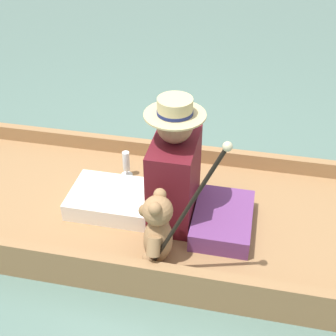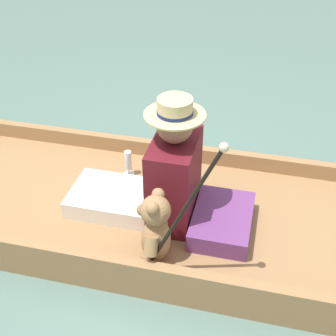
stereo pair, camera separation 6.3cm
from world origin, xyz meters
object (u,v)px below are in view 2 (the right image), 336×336
wine_glass (128,162)px  walking_cane (188,203)px  seated_person (158,177)px  teddy_bear (155,230)px

wine_glass → walking_cane: bearing=-144.5°
seated_person → teddy_bear: bearing=-176.8°
wine_glass → walking_cane: size_ratio=0.22×
seated_person → walking_cane: (-0.44, -0.26, 0.22)m
seated_person → teddy_bear: (-0.36, -0.08, -0.07)m
teddy_bear → walking_cane: 0.35m
seated_person → wine_glass: 0.47m
seated_person → teddy_bear: size_ratio=1.85×
seated_person → teddy_bear: seated_person is taller
seated_person → walking_cane: walking_cane is taller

